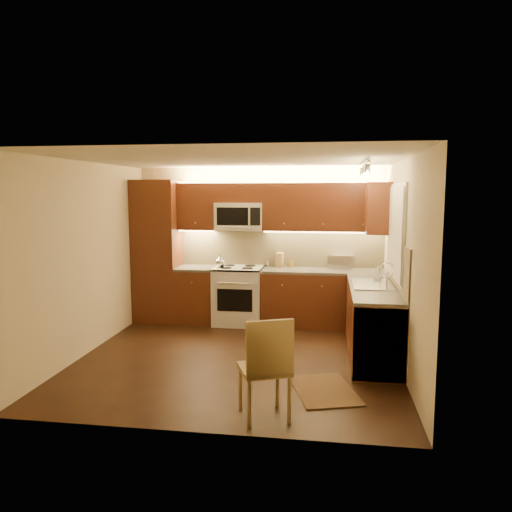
% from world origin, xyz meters
% --- Properties ---
extents(floor, '(4.00, 4.00, 0.01)m').
position_xyz_m(floor, '(0.00, 0.00, 0.00)').
color(floor, black).
rests_on(floor, ground).
extents(ceiling, '(4.00, 4.00, 0.01)m').
position_xyz_m(ceiling, '(0.00, 0.00, 2.50)').
color(ceiling, beige).
rests_on(ceiling, ground).
extents(wall_back, '(4.00, 0.01, 2.50)m').
position_xyz_m(wall_back, '(0.00, 2.00, 1.25)').
color(wall_back, '#C6B791').
rests_on(wall_back, ground).
extents(wall_front, '(4.00, 0.01, 2.50)m').
position_xyz_m(wall_front, '(0.00, -2.00, 1.25)').
color(wall_front, '#C6B791').
rests_on(wall_front, ground).
extents(wall_left, '(0.01, 4.00, 2.50)m').
position_xyz_m(wall_left, '(-2.00, 0.00, 1.25)').
color(wall_left, '#C6B791').
rests_on(wall_left, ground).
extents(wall_right, '(0.01, 4.00, 2.50)m').
position_xyz_m(wall_right, '(2.00, 0.00, 1.25)').
color(wall_right, '#C6B791').
rests_on(wall_right, ground).
extents(pantry, '(0.70, 0.60, 2.30)m').
position_xyz_m(pantry, '(-1.65, 1.70, 1.15)').
color(pantry, '#41190E').
rests_on(pantry, floor).
extents(base_cab_back_left, '(0.62, 0.60, 0.86)m').
position_xyz_m(base_cab_back_left, '(-0.99, 1.70, 0.43)').
color(base_cab_back_left, '#41190E').
rests_on(base_cab_back_left, floor).
extents(counter_back_left, '(0.62, 0.60, 0.04)m').
position_xyz_m(counter_back_left, '(-0.99, 1.70, 0.88)').
color(counter_back_left, '#33312E').
rests_on(counter_back_left, base_cab_back_left).
extents(base_cab_back_right, '(1.92, 0.60, 0.86)m').
position_xyz_m(base_cab_back_right, '(1.04, 1.70, 0.43)').
color(base_cab_back_right, '#41190E').
rests_on(base_cab_back_right, floor).
extents(counter_back_right, '(1.92, 0.60, 0.04)m').
position_xyz_m(counter_back_right, '(1.04, 1.70, 0.88)').
color(counter_back_right, '#33312E').
rests_on(counter_back_right, base_cab_back_right).
extents(base_cab_right, '(0.60, 2.00, 0.86)m').
position_xyz_m(base_cab_right, '(1.70, 0.40, 0.43)').
color(base_cab_right, '#41190E').
rests_on(base_cab_right, floor).
extents(counter_right, '(0.60, 2.00, 0.04)m').
position_xyz_m(counter_right, '(1.70, 0.40, 0.88)').
color(counter_right, '#33312E').
rests_on(counter_right, base_cab_right).
extents(dishwasher, '(0.58, 0.60, 0.84)m').
position_xyz_m(dishwasher, '(1.70, -0.30, 0.43)').
color(dishwasher, silver).
rests_on(dishwasher, floor).
extents(backsplash_back, '(3.30, 0.02, 0.60)m').
position_xyz_m(backsplash_back, '(0.35, 1.99, 1.20)').
color(backsplash_back, tan).
rests_on(backsplash_back, wall_back).
extents(backsplash_right, '(0.02, 2.00, 0.60)m').
position_xyz_m(backsplash_right, '(1.99, 0.40, 1.20)').
color(backsplash_right, tan).
rests_on(backsplash_right, wall_right).
extents(upper_cab_back_left, '(0.62, 0.35, 0.75)m').
position_xyz_m(upper_cab_back_left, '(-0.99, 1.82, 1.88)').
color(upper_cab_back_left, '#41190E').
rests_on(upper_cab_back_left, wall_back).
extents(upper_cab_back_right, '(1.92, 0.35, 0.75)m').
position_xyz_m(upper_cab_back_right, '(1.04, 1.82, 1.88)').
color(upper_cab_back_right, '#41190E').
rests_on(upper_cab_back_right, wall_back).
extents(upper_cab_bridge, '(0.76, 0.35, 0.31)m').
position_xyz_m(upper_cab_bridge, '(-0.30, 1.82, 2.09)').
color(upper_cab_bridge, '#41190E').
rests_on(upper_cab_bridge, wall_back).
extents(upper_cab_right_corner, '(0.35, 0.50, 0.75)m').
position_xyz_m(upper_cab_right_corner, '(1.82, 1.40, 1.88)').
color(upper_cab_right_corner, '#41190E').
rests_on(upper_cab_right_corner, wall_right).
extents(stove, '(0.76, 0.65, 0.92)m').
position_xyz_m(stove, '(-0.30, 1.68, 0.46)').
color(stove, silver).
rests_on(stove, floor).
extents(microwave, '(0.76, 0.38, 0.44)m').
position_xyz_m(microwave, '(-0.30, 1.81, 1.72)').
color(microwave, silver).
rests_on(microwave, wall_back).
extents(window_frame, '(0.03, 1.44, 1.24)m').
position_xyz_m(window_frame, '(1.99, 0.55, 1.60)').
color(window_frame, silver).
rests_on(window_frame, wall_right).
extents(window_blinds, '(0.02, 1.36, 1.16)m').
position_xyz_m(window_blinds, '(1.97, 0.55, 1.60)').
color(window_blinds, silver).
rests_on(window_blinds, wall_right).
extents(sink, '(0.52, 0.86, 0.15)m').
position_xyz_m(sink, '(1.70, 0.55, 0.98)').
color(sink, silver).
rests_on(sink, counter_right).
extents(faucet, '(0.20, 0.04, 0.30)m').
position_xyz_m(faucet, '(1.88, 0.55, 1.05)').
color(faucet, silver).
rests_on(faucet, counter_right).
extents(track_light_bar, '(0.04, 1.20, 0.03)m').
position_xyz_m(track_light_bar, '(1.55, 0.40, 2.46)').
color(track_light_bar, silver).
rests_on(track_light_bar, ceiling).
extents(kettle, '(0.19, 0.19, 0.20)m').
position_xyz_m(kettle, '(-0.57, 1.59, 1.02)').
color(kettle, silver).
rests_on(kettle, stove).
extents(toaster_oven, '(0.43, 0.35, 0.23)m').
position_xyz_m(toaster_oven, '(1.32, 1.84, 1.01)').
color(toaster_oven, silver).
rests_on(toaster_oven, counter_back_right).
extents(knife_block, '(0.12, 0.18, 0.23)m').
position_xyz_m(knife_block, '(0.34, 1.89, 1.02)').
color(knife_block, '#9B7B46').
rests_on(knife_block, counter_back_right).
extents(spice_jar_a, '(0.04, 0.04, 0.09)m').
position_xyz_m(spice_jar_a, '(0.43, 1.84, 0.94)').
color(spice_jar_a, silver).
rests_on(spice_jar_a, counter_back_right).
extents(spice_jar_b, '(0.05, 0.05, 0.10)m').
position_xyz_m(spice_jar_b, '(0.55, 1.91, 0.95)').
color(spice_jar_b, brown).
rests_on(spice_jar_b, counter_back_right).
extents(spice_jar_c, '(0.05, 0.05, 0.09)m').
position_xyz_m(spice_jar_c, '(0.14, 1.94, 0.95)').
color(spice_jar_c, silver).
rests_on(spice_jar_c, counter_back_right).
extents(spice_jar_d, '(0.05, 0.05, 0.10)m').
position_xyz_m(spice_jar_d, '(0.52, 1.89, 0.95)').
color(spice_jar_d, olive).
rests_on(spice_jar_d, counter_back_right).
extents(soap_bottle, '(0.11, 0.11, 0.19)m').
position_xyz_m(soap_bottle, '(1.80, 0.96, 0.99)').
color(soap_bottle, silver).
rests_on(soap_bottle, counter_right).
extents(rug, '(0.84, 1.04, 0.01)m').
position_xyz_m(rug, '(1.10, -0.90, 0.01)').
color(rug, black).
rests_on(rug, floor).
extents(dining_chair, '(0.57, 0.57, 0.99)m').
position_xyz_m(dining_chair, '(0.54, -1.61, 0.49)').
color(dining_chair, '#9B7B46').
rests_on(dining_chair, floor).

